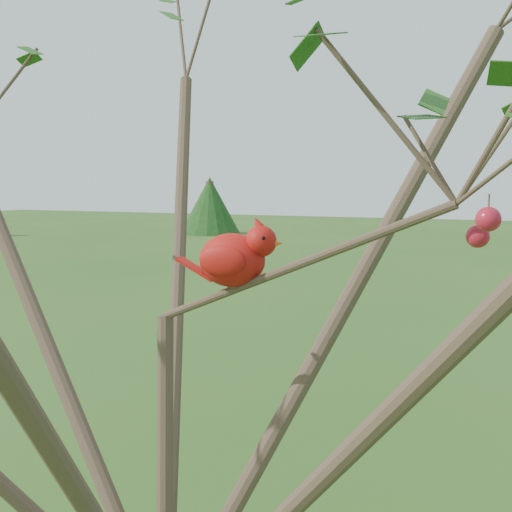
# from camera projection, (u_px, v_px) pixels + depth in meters

# --- Properties ---
(crabapple_tree) EXTENTS (2.35, 2.05, 2.95)m
(crabapple_tree) POSITION_uv_depth(u_px,v_px,m) (162.00, 243.00, 1.21)
(crabapple_tree) COLOR #3A2C1F
(crabapple_tree) RESTS_ON ground
(cardinal) EXTENTS (0.23, 0.12, 0.16)m
(cardinal) POSITION_uv_depth(u_px,v_px,m) (236.00, 257.00, 1.27)
(cardinal) COLOR #B4110F
(cardinal) RESTS_ON ground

